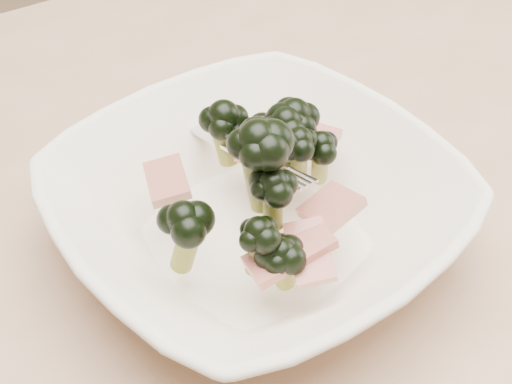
% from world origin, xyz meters
% --- Properties ---
extents(dining_table, '(1.20, 0.80, 0.75)m').
position_xyz_m(dining_table, '(0.00, 0.00, 0.65)').
color(dining_table, tan).
rests_on(dining_table, ground).
extents(broccoli_dish, '(0.30, 0.30, 0.13)m').
position_xyz_m(broccoli_dish, '(-0.10, -0.03, 0.79)').
color(broccoli_dish, white).
rests_on(broccoli_dish, dining_table).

